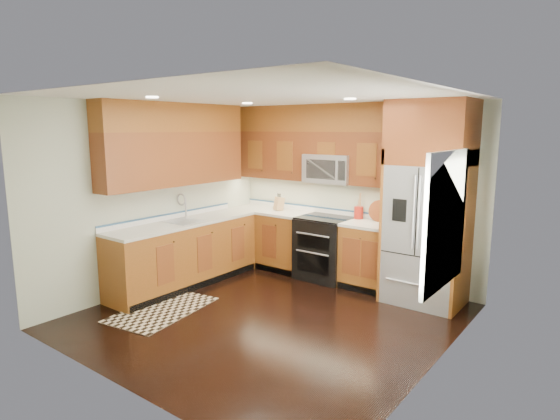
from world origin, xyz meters
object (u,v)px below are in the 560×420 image
Objects in this scene: utensil_crock at (359,210)px; knife_block at (279,203)px; rug at (162,310)px; refrigerator at (428,204)px; range at (324,248)px.

knife_block is at bearing -174.01° from utensil_crock.
refrigerator is at bearing 33.33° from rug.
rug is 2.61m from knife_block.
knife_block is 1.37m from utensil_crock.
range is 0.72× the size of rug.
range is 3.43× the size of knife_block.
utensil_crock is at bearing 5.99° from knife_block.
refrigerator is at bearing -1.40° from range.
refrigerator is 3.62m from rug.
refrigerator is 9.44× the size of knife_block.
knife_block is (0.03, 2.39, 1.05)m from rug.
utensil_crock reaches higher than range.
utensil_crock is (1.36, 0.14, 0.02)m from knife_block.
range is at bearing 178.60° from refrigerator.
refrigerator is at bearing -2.70° from knife_block.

